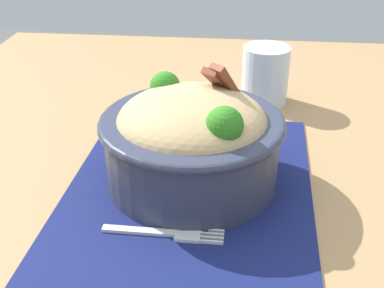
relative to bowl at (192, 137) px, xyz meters
name	(u,v)px	position (x,y,z in m)	size (l,w,h in m)	color
table	(165,254)	(0.05, -0.03, -0.13)	(1.25, 0.86, 0.72)	#99754C
placemat	(188,196)	(0.03, 0.00, -0.06)	(0.42, 0.28, 0.00)	#11194C
bowl	(192,137)	(0.00, 0.00, 0.00)	(0.21, 0.21, 0.14)	#2D3347
fork	(169,233)	(0.10, -0.01, -0.06)	(0.02, 0.13, 0.00)	silver
drinking_glass	(265,78)	(-0.25, 0.09, -0.02)	(0.07, 0.07, 0.09)	silver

